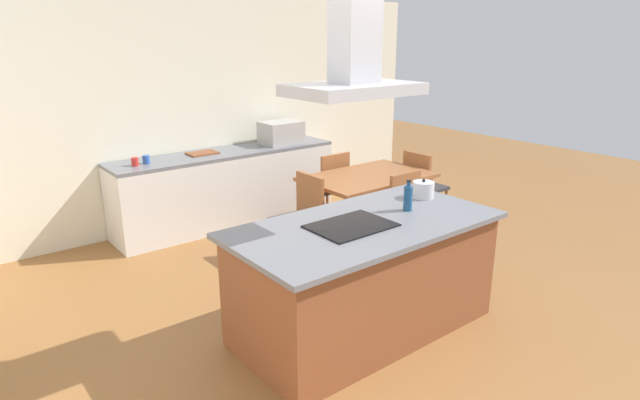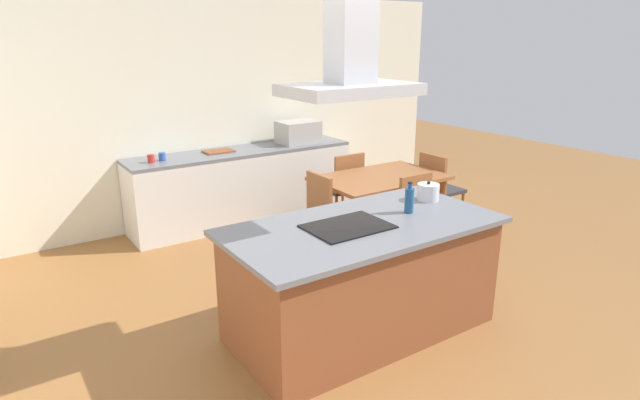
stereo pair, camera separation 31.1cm
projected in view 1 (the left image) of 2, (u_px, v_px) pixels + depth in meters
ground at (262, 266)px, 5.36m from camera, size 16.00×16.00×0.00m
wall_back at (179, 113)px, 6.26m from camera, size 7.20×0.10×2.70m
kitchen_island at (364, 276)px, 4.10m from camera, size 2.09×1.06×0.90m
cooktop at (351, 226)px, 3.88m from camera, size 0.60×0.44×0.01m
tea_kettle at (423, 190)px, 4.55m from camera, size 0.24×0.19×0.17m
olive_oil_bottle at (408, 198)px, 4.21m from camera, size 0.07×0.07×0.25m
back_counter at (228, 187)px, 6.49m from camera, size 2.79×0.62×0.90m
countertop_microwave at (281, 132)px, 6.79m from camera, size 0.50×0.38×0.28m
coffee_mug_red at (135, 162)px, 5.65m from camera, size 0.08×0.08×0.09m
coffee_mug_blue at (146, 159)px, 5.75m from camera, size 0.08×0.08×0.09m
cutting_board at (202, 153)px, 6.23m from camera, size 0.34×0.24×0.02m
dining_table at (368, 182)px, 5.90m from camera, size 1.40×0.90×0.75m
chair_at_left_end at (302, 212)px, 5.41m from camera, size 0.42×0.42×0.89m
chair_facing_back_wall at (330, 183)px, 6.45m from camera, size 0.42×0.42×0.89m
chair_at_right_end at (422, 182)px, 6.49m from camera, size 0.42×0.42×0.89m
chair_facing_island at (412, 211)px, 5.45m from camera, size 0.42×0.42×0.89m
range_hood at (354, 57)px, 3.52m from camera, size 0.90×0.55×0.78m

